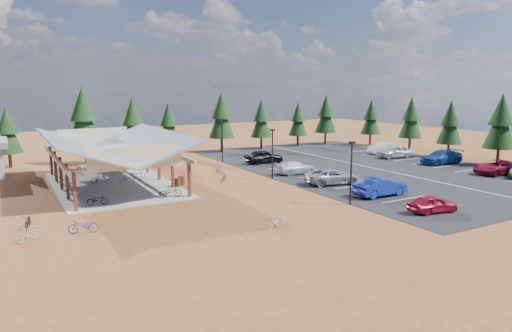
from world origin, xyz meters
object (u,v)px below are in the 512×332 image
lamp_post_1 (272,150)px  car_1 (380,187)px  car_9 (384,148)px  bike_5 (128,178)px  bike_15 (224,177)px  bike_pavilion (111,146)px  bike_3 (73,168)px  bike_0 (97,200)px  car_3 (295,168)px  lamp_post_2 (222,139)px  bike_14 (219,170)px  car_7 (441,157)px  bike_6 (137,173)px  bike_13 (275,221)px  bike_1 (84,188)px  bike_2 (100,178)px  car_4 (264,157)px  trash_bin_0 (178,183)px  car_8 (395,152)px  trash_bin_1 (182,181)px  bike_9 (27,234)px  bike_7 (117,170)px  bike_10 (83,226)px  bike_4 (170,192)px  bike_8 (28,221)px  car_6 (497,167)px  car_2 (332,176)px  car_0 (433,204)px  lamp_post_0 (351,168)px

lamp_post_1 → car_1: size_ratio=1.03×
car_1 → car_9: car_1 is taller
bike_5 → bike_15: (8.63, -3.35, -0.19)m
bike_pavilion → bike_3: 8.79m
bike_0 → car_3: size_ratio=0.35×
lamp_post_2 → bike_14: (-3.66, -6.78, -2.58)m
bike_3 → bike_14: bearing=-99.9°
car_1 → car_7: bearing=-64.6°
bike_6 → bike_13: bike_13 is taller
bike_1 → bike_2: 4.48m
bike_15 → car_4: bearing=-96.7°
trash_bin_0 → car_8: bearing=5.2°
bike_1 → car_9: size_ratio=0.35×
trash_bin_1 → bike_9: size_ratio=0.57×
bike_pavilion → bike_6: 4.95m
car_8 → bike_13: bearing=-51.4°
car_7 → trash_bin_0: bearing=-94.3°
bike_13 → car_9: car_9 is taller
bike_1 → bike_3: size_ratio=0.91×
bike_7 → bike_0: bearing=146.9°
lamp_post_1 → bike_10: 22.08m
bike_0 → bike_6: size_ratio=1.04×
bike_1 → car_3: bearing=-81.6°
bike_4 → car_1: (16.11, -8.29, 0.28)m
car_3 → lamp_post_1: bearing=106.1°
bike_14 → car_1: size_ratio=0.30×
bike_8 → car_7: car_7 is taller
trash_bin_0 → car_9: size_ratio=0.19×
bike_4 → bike_15: 7.99m
car_3 → car_6: 21.84m
car_1 → car_2: size_ratio=0.93×
car_3 → car_9: size_ratio=0.99×
lamp_post_1 → car_9: size_ratio=1.10×
bike_6 → car_0: (15.84, -24.09, 0.20)m
trash_bin_1 → car_9: size_ratio=0.19×
trash_bin_0 → car_3: 13.45m
bike_7 → car_7: (36.41, -12.35, 0.26)m
bike_13 → bike_3: bearing=172.8°
lamp_post_0 → car_2: 8.08m
bike_7 → car_6: 41.10m
bike_13 → car_8: 35.18m
lamp_post_1 → car_6: lamp_post_1 is taller
car_0 → car_2: (-0.10, 11.76, 0.09)m
bike_9 → car_4: size_ratio=0.32×
bike_0 → car_9: size_ratio=0.34×
lamp_post_1 → car_8: lamp_post_1 is taller
bike_2 → bike_3: (-1.51, 6.43, 0.08)m
trash_bin_1 → car_6: car_6 is taller
bike_0 → bike_15: 13.33m
bike_3 → bike_5: (3.87, -8.28, -0.01)m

